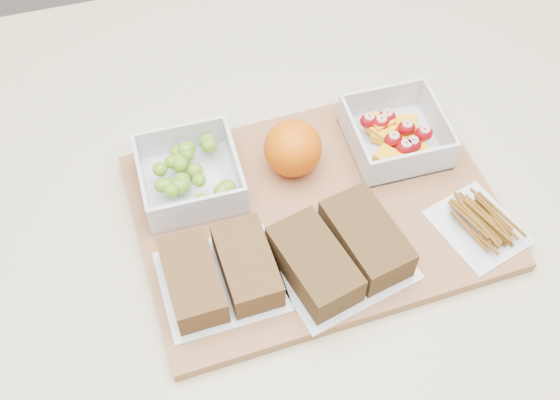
% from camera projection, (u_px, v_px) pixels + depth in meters
% --- Properties ---
extents(counter, '(1.20, 0.90, 0.90)m').
position_uv_depth(counter, '(289.00, 353.00, 1.22)').
color(counter, beige).
rests_on(counter, ground).
extents(cutting_board, '(0.43, 0.32, 0.02)m').
position_uv_depth(cutting_board, '(316.00, 212.00, 0.84)').
color(cutting_board, '#9B6640').
rests_on(cutting_board, counter).
extents(grape_container, '(0.12, 0.12, 0.05)m').
position_uv_depth(grape_container, '(190.00, 174.00, 0.84)').
color(grape_container, silver).
rests_on(grape_container, cutting_board).
extents(fruit_container, '(0.11, 0.11, 0.05)m').
position_uv_depth(fruit_container, '(395.00, 135.00, 0.87)').
color(fruit_container, silver).
rests_on(fruit_container, cutting_board).
extents(orange, '(0.07, 0.07, 0.07)m').
position_uv_depth(orange, '(293.00, 148.00, 0.84)').
color(orange, '#E45E05').
rests_on(orange, cutting_board).
extents(sandwich_bag_left, '(0.14, 0.12, 0.04)m').
position_uv_depth(sandwich_bag_left, '(220.00, 273.00, 0.76)').
color(sandwich_bag_left, silver).
rests_on(sandwich_bag_left, cutting_board).
extents(sandwich_bag_center, '(0.17, 0.16, 0.04)m').
position_uv_depth(sandwich_bag_center, '(340.00, 252.00, 0.77)').
color(sandwich_bag_center, silver).
rests_on(sandwich_bag_center, cutting_board).
extents(pretzel_bag, '(0.11, 0.12, 0.02)m').
position_uv_depth(pretzel_bag, '(480.00, 222.00, 0.81)').
color(pretzel_bag, silver).
rests_on(pretzel_bag, cutting_board).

